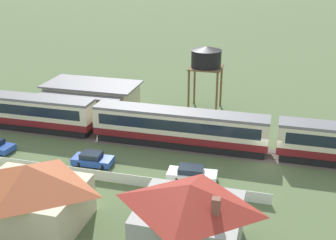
{
  "coord_description": "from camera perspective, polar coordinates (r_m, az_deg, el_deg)",
  "views": [
    {
      "loc": [
        0.34,
        -39.5,
        19.92
      ],
      "look_at": [
        -11.0,
        2.12,
        2.78
      ],
      "focal_mm": 45.0,
      "sensor_mm": 36.0,
      "label": 1
    }
  ],
  "objects": [
    {
      "name": "parked_car_white",
      "position": [
        39.78,
        3.25,
        -7.33
      ],
      "size": [
        4.73,
        2.16,
        1.4
      ],
      "rotation": [
        0.0,
        0.0,
        0.07
      ],
      "color": "white",
      "rests_on": "ground_plane"
    },
    {
      "name": "parked_car_blue_2",
      "position": [
        43.17,
        -10.2,
        -5.24
      ],
      "size": [
        4.12,
        1.99,
        1.35
      ],
      "rotation": [
        0.0,
        0.0,
        0.04
      ],
      "color": "#284CA8",
      "rests_on": "ground_plane"
    },
    {
      "name": "ground_plane",
      "position": [
        44.24,
        13.21,
        -5.72
      ],
      "size": [
        600.0,
        600.0,
        0.0
      ],
      "primitive_type": "plane",
      "color": "#566B42"
    },
    {
      "name": "railway_track",
      "position": [
        48.59,
        -5.56,
        -2.64
      ],
      "size": [
        111.47,
        3.6,
        0.04
      ],
      "color": "#665B51",
      "rests_on": "ground_plane"
    },
    {
      "name": "picket_fence_front",
      "position": [
        40.89,
        -11.3,
        -7.11
      ],
      "size": [
        34.76,
        0.06,
        1.05
      ],
      "primitive_type": "cube",
      "color": "white",
      "rests_on": "ground_plane"
    },
    {
      "name": "station_building",
      "position": [
        58.13,
        -10.2,
        3.2
      ],
      "size": [
        12.57,
        7.8,
        3.63
      ],
      "color": "beige",
      "rests_on": "ground_plane"
    },
    {
      "name": "cottage_terracotta_roof",
      "position": [
        34.46,
        -18.21,
        -9.52
      ],
      "size": [
        8.68,
        6.64,
        5.23
      ],
      "color": "beige",
      "rests_on": "ground_plane"
    },
    {
      "name": "cottage_red_roof",
      "position": [
        30.33,
        2.89,
        -12.88
      ],
      "size": [
        7.8,
        6.69,
        5.28
      ],
      "color": "#9E9E99",
      "rests_on": "ground_plane"
    },
    {
      "name": "passenger_train",
      "position": [
        45.92,
        1.86,
        -0.92
      ],
      "size": [
        59.66,
        2.92,
        4.13
      ],
      "color": "maroon",
      "rests_on": "ground_plane"
    },
    {
      "name": "water_tower",
      "position": [
        55.98,
        5.2,
        8.31
      ],
      "size": [
        4.24,
        4.24,
        8.68
      ],
      "color": "brown",
      "rests_on": "ground_plane"
    }
  ]
}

